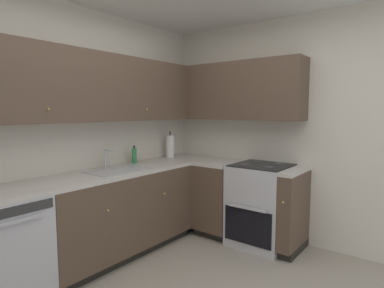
{
  "coord_description": "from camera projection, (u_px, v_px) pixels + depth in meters",
  "views": [
    {
      "loc": [
        -1.71,
        -1.23,
        1.52
      ],
      "look_at": [
        0.96,
        0.84,
        1.17
      ],
      "focal_mm": 29.94,
      "sensor_mm": 36.0,
      "label": 1
    }
  ],
  "objects": [
    {
      "name": "wall_back",
      "position": [
        63.0,
        135.0,
        3.16
      ],
      "size": [
        3.82,
        0.05,
        2.57
      ],
      "primitive_type": "cube",
      "color": "silver",
      "rests_on": "ground_plane"
    },
    {
      "name": "dishwasher",
      "position": [
        0.0,
        252.0,
        2.46
      ],
      "size": [
        0.6,
        0.63,
        0.87
      ],
      "color": "silver",
      "rests_on": "ground_plane"
    },
    {
      "name": "countertop_back",
      "position": [
        118.0,
        172.0,
        3.33
      ],
      "size": [
        2.91,
        0.6,
        0.03
      ],
      "primitive_type": "cube",
      "color": "beige",
      "rests_on": "lower_cabinets_back"
    },
    {
      "name": "wall_right",
      "position": [
        301.0,
        132.0,
        3.6
      ],
      "size": [
        0.05,
        3.48,
        2.57
      ],
      "primitive_type": "cube",
      "color": "silver",
      "rests_on": "ground_plane"
    },
    {
      "name": "countertop_right",
      "position": [
        237.0,
        164.0,
        3.77
      ],
      "size": [
        0.6,
        1.23,
        0.03
      ],
      "color": "beige",
      "rests_on": "lower_cabinets_right"
    },
    {
      "name": "sink",
      "position": [
        119.0,
        174.0,
        3.31
      ],
      "size": [
        0.63,
        0.4,
        0.1
      ],
      "color": "#B7B7BC",
      "rests_on": "countertop_back"
    },
    {
      "name": "soap_bottle",
      "position": [
        134.0,
        156.0,
        3.73
      ],
      "size": [
        0.06,
        0.06,
        0.21
      ],
      "color": "#338C4C",
      "rests_on": "countertop_back"
    },
    {
      "name": "upper_cabinets_right",
      "position": [
        231.0,
        92.0,
        3.9
      ],
      "size": [
        0.32,
        1.77,
        0.68
      ],
      "color": "brown"
    },
    {
      "name": "faucet",
      "position": [
        107.0,
        157.0,
        3.42
      ],
      "size": [
        0.07,
        0.16,
        0.2
      ],
      "color": "silver",
      "rests_on": "countertop_back"
    },
    {
      "name": "lower_cabinets_right",
      "position": [
        237.0,
        201.0,
        3.82
      ],
      "size": [
        0.62,
        1.23,
        0.87
      ],
      "color": "brown",
      "rests_on": "ground_plane"
    },
    {
      "name": "paper_towel_roll",
      "position": [
        170.0,
        146.0,
        4.2
      ],
      "size": [
        0.11,
        0.11,
        0.35
      ],
      "color": "white",
      "rests_on": "countertop_back"
    },
    {
      "name": "oven_range",
      "position": [
        261.0,
        204.0,
        3.64
      ],
      "size": [
        0.68,
        0.62,
        1.06
      ],
      "color": "silver",
      "rests_on": "ground_plane"
    },
    {
      "name": "lower_cabinets_back",
      "position": [
        119.0,
        214.0,
        3.38
      ],
      "size": [
        1.71,
        0.62,
        0.87
      ],
      "color": "brown",
      "rests_on": "ground_plane"
    },
    {
      "name": "upper_cabinets_back",
      "position": [
        94.0,
        87.0,
        3.19
      ],
      "size": [
        2.59,
        0.34,
        0.68
      ],
      "color": "brown"
    }
  ]
}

